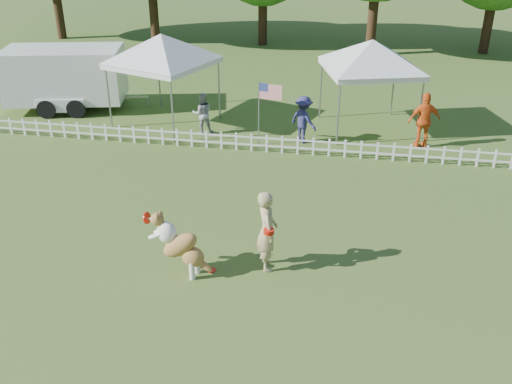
% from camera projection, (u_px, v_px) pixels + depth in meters
% --- Properties ---
extents(ground, '(120.00, 120.00, 0.00)m').
position_uv_depth(ground, '(226.00, 278.00, 12.28)').
color(ground, '#2B531A').
rests_on(ground, ground).
extents(picket_fence, '(22.00, 0.08, 0.60)m').
position_uv_depth(picket_fence, '(274.00, 144.00, 18.28)').
color(picket_fence, silver).
rests_on(picket_fence, ground).
extents(handler, '(0.63, 0.78, 1.86)m').
position_uv_depth(handler, '(267.00, 231.00, 12.23)').
color(handler, tan).
rests_on(handler, ground).
extents(dog, '(1.42, 0.68, 1.41)m').
position_uv_depth(dog, '(181.00, 245.00, 12.12)').
color(dog, brown).
rests_on(dog, ground).
extents(frisbee_on_turf, '(0.24, 0.24, 0.02)m').
position_uv_depth(frisbee_on_turf, '(211.00, 270.00, 12.51)').
color(frisbee_on_turf, red).
rests_on(frisbee_on_turf, ground).
extents(canopy_tent_left, '(3.89, 3.89, 3.14)m').
position_uv_depth(canopy_tent_left, '(164.00, 81.00, 20.24)').
color(canopy_tent_left, silver).
rests_on(canopy_tent_left, ground).
extents(canopy_tent_right, '(3.71, 3.71, 3.09)m').
position_uv_depth(canopy_tent_right, '(369.00, 87.00, 19.65)').
color(canopy_tent_right, silver).
rests_on(canopy_tent_right, ground).
extents(cargo_trailer, '(5.83, 3.55, 2.39)m').
position_uv_depth(cargo_trailer, '(65.00, 78.00, 21.84)').
color(cargo_trailer, silver).
rests_on(cargo_trailer, ground).
extents(flag_pole, '(0.83, 0.22, 2.15)m').
position_uv_depth(flag_pole, '(259.00, 114.00, 18.54)').
color(flag_pole, gray).
rests_on(flag_pole, ground).
extents(spectator_a, '(0.84, 0.75, 1.44)m').
position_uv_depth(spectator_a, '(202.00, 113.00, 19.68)').
color(spectator_a, '#95959A').
rests_on(spectator_a, ground).
extents(spectator_b, '(1.18, 1.08, 1.59)m').
position_uv_depth(spectator_b, '(303.00, 119.00, 18.90)').
color(spectator_b, navy).
rests_on(spectator_b, ground).
extents(spectator_c, '(1.15, 0.72, 1.83)m').
position_uv_depth(spectator_c, '(424.00, 120.00, 18.46)').
color(spectator_c, '#DB5719').
rests_on(spectator_c, ground).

